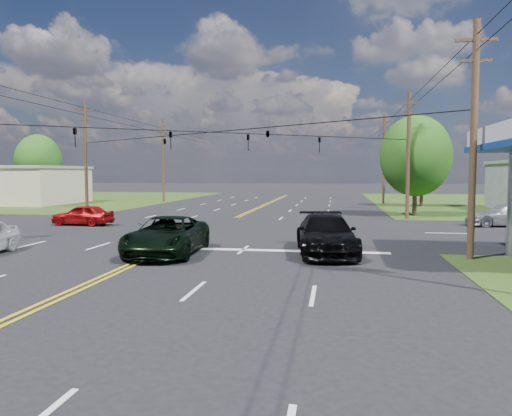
% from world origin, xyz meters
% --- Properties ---
extents(ground, '(280.00, 280.00, 0.00)m').
position_xyz_m(ground, '(0.00, 12.00, 0.00)').
color(ground, black).
rests_on(ground, ground).
extents(grass_nw, '(46.00, 48.00, 0.03)m').
position_xyz_m(grass_nw, '(-35.00, 44.00, 0.00)').
color(grass_nw, '#2B4616').
rests_on(grass_nw, ground).
extents(stop_bar, '(10.00, 0.50, 0.02)m').
position_xyz_m(stop_bar, '(5.00, 4.00, 0.00)').
color(stop_bar, silver).
rests_on(stop_bar, ground).
extents(retail_nw, '(16.00, 11.00, 4.00)m').
position_xyz_m(retail_nw, '(-30.00, 34.00, 2.00)').
color(retail_nw, beige).
rests_on(retail_nw, ground).
extents(pole_se, '(1.60, 0.28, 9.50)m').
position_xyz_m(pole_se, '(13.00, 3.00, 4.92)').
color(pole_se, '#402C1B').
rests_on(pole_se, ground).
extents(pole_nw, '(1.60, 0.28, 9.50)m').
position_xyz_m(pole_nw, '(-13.00, 21.00, 4.92)').
color(pole_nw, '#402C1B').
rests_on(pole_nw, ground).
extents(pole_ne, '(1.60, 0.28, 9.50)m').
position_xyz_m(pole_ne, '(13.00, 21.00, 4.92)').
color(pole_ne, '#402C1B').
rests_on(pole_ne, ground).
extents(pole_left_far, '(1.60, 0.28, 10.00)m').
position_xyz_m(pole_left_far, '(-13.00, 40.00, 5.17)').
color(pole_left_far, '#402C1B').
rests_on(pole_left_far, ground).
extents(pole_right_far, '(1.60, 0.28, 10.00)m').
position_xyz_m(pole_right_far, '(13.00, 40.00, 5.17)').
color(pole_right_far, '#402C1B').
rests_on(pole_right_far, ground).
extents(span_wire_signals, '(26.00, 18.00, 1.13)m').
position_xyz_m(span_wire_signals, '(0.00, 12.00, 6.00)').
color(span_wire_signals, black).
rests_on(span_wire_signals, ground).
extents(power_lines, '(26.04, 100.00, 0.64)m').
position_xyz_m(power_lines, '(0.00, 10.00, 8.60)').
color(power_lines, black).
rests_on(power_lines, ground).
extents(tree_right_a, '(5.70, 5.70, 8.18)m').
position_xyz_m(tree_right_a, '(14.00, 24.00, 4.87)').
color(tree_right_a, '#402C1B').
rests_on(tree_right_a, ground).
extents(tree_right_b, '(4.94, 4.94, 7.09)m').
position_xyz_m(tree_right_b, '(16.50, 36.00, 4.22)').
color(tree_right_b, '#402C1B').
rests_on(tree_right_b, ground).
extents(tree_far_l, '(6.08, 6.08, 8.72)m').
position_xyz_m(tree_far_l, '(-32.00, 44.00, 5.19)').
color(tree_far_l, '#402C1B').
rests_on(tree_far_l, ground).
extents(pickup_dkgreen, '(2.97, 5.97, 1.62)m').
position_xyz_m(pickup_dkgreen, '(0.50, 2.30, 0.81)').
color(pickup_dkgreen, black).
rests_on(pickup_dkgreen, ground).
extents(suv_black, '(3.06, 6.09, 1.70)m').
position_xyz_m(suv_black, '(7.22, 3.50, 0.85)').
color(suv_black, black).
rests_on(suv_black, ground).
extents(sedan_red, '(4.17, 1.89, 1.39)m').
position_xyz_m(sedan_red, '(-9.10, 13.00, 0.69)').
color(sedan_red, '#9B0B0C').
rests_on(sedan_red, ground).
extents(sedan_far, '(5.21, 2.59, 1.46)m').
position_xyz_m(sedan_far, '(18.66, 16.74, 0.73)').
color(sedan_far, '#ADADB2').
rests_on(sedan_far, ground).
extents(polesign_ne, '(2.05, 0.66, 7.43)m').
position_xyz_m(polesign_ne, '(14.27, 30.00, 5.70)').
color(polesign_ne, '#A5A5AA').
rests_on(polesign_ne, ground).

